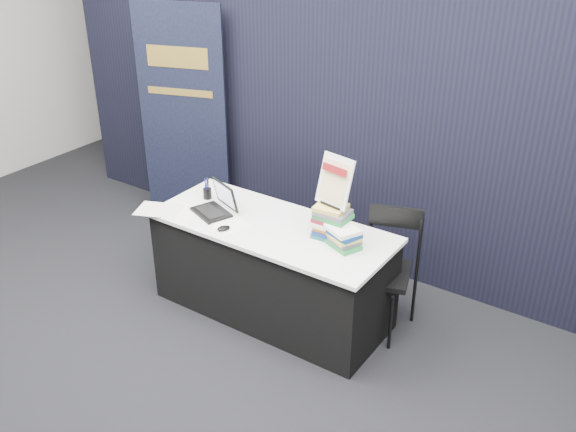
{
  "coord_description": "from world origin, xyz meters",
  "views": [
    {
      "loc": [
        2.39,
        -2.75,
        2.94
      ],
      "look_at": [
        0.14,
        0.55,
        0.86
      ],
      "focal_mm": 40.0,
      "sensor_mm": 36.0,
      "label": 1
    }
  ],
  "objects_px": {
    "book_stack_tall": "(331,222)",
    "stacking_chair": "(383,265)",
    "laptop": "(214,205)",
    "info_sign": "(335,182)",
    "display_table": "(272,269)",
    "book_stack_short": "(343,236)",
    "pullup_banner": "(184,132)"
  },
  "relations": [
    {
      "from": "display_table",
      "to": "book_stack_short",
      "type": "distance_m",
      "value": 0.73
    },
    {
      "from": "laptop",
      "to": "book_stack_tall",
      "type": "xyz_separation_m",
      "value": [
        0.92,
        0.15,
        0.07
      ]
    },
    {
      "from": "laptop",
      "to": "info_sign",
      "type": "relative_size",
      "value": 0.97
    },
    {
      "from": "book_stack_tall",
      "to": "stacking_chair",
      "type": "bearing_deg",
      "value": 38.74
    },
    {
      "from": "info_sign",
      "to": "stacking_chair",
      "type": "distance_m",
      "value": 0.76
    },
    {
      "from": "book_stack_tall",
      "to": "info_sign",
      "type": "distance_m",
      "value": 0.29
    },
    {
      "from": "laptop",
      "to": "info_sign",
      "type": "height_order",
      "value": "info_sign"
    },
    {
      "from": "display_table",
      "to": "book_stack_tall",
      "type": "xyz_separation_m",
      "value": [
        0.45,
        0.08,
        0.5
      ]
    },
    {
      "from": "laptop",
      "to": "book_stack_short",
      "type": "bearing_deg",
      "value": 26.0
    },
    {
      "from": "info_sign",
      "to": "stacking_chair",
      "type": "height_order",
      "value": "info_sign"
    },
    {
      "from": "info_sign",
      "to": "pullup_banner",
      "type": "relative_size",
      "value": 0.17
    },
    {
      "from": "display_table",
      "to": "pullup_banner",
      "type": "xyz_separation_m",
      "value": [
        -1.53,
        0.77,
        0.54
      ]
    },
    {
      "from": "laptop",
      "to": "stacking_chair",
      "type": "distance_m",
      "value": 1.32
    },
    {
      "from": "book_stack_short",
      "to": "stacking_chair",
      "type": "distance_m",
      "value": 0.47
    },
    {
      "from": "display_table",
      "to": "book_stack_tall",
      "type": "height_order",
      "value": "book_stack_tall"
    },
    {
      "from": "book_stack_short",
      "to": "pullup_banner",
      "type": "bearing_deg",
      "value": 160.59
    },
    {
      "from": "laptop",
      "to": "pullup_banner",
      "type": "distance_m",
      "value": 1.35
    },
    {
      "from": "laptop",
      "to": "info_sign",
      "type": "xyz_separation_m",
      "value": [
        0.92,
        0.18,
        0.36
      ]
    },
    {
      "from": "display_table",
      "to": "book_stack_tall",
      "type": "bearing_deg",
      "value": 10.35
    },
    {
      "from": "display_table",
      "to": "pullup_banner",
      "type": "bearing_deg",
      "value": 153.3
    },
    {
      "from": "display_table",
      "to": "book_stack_short",
      "type": "height_order",
      "value": "book_stack_short"
    },
    {
      "from": "laptop",
      "to": "book_stack_tall",
      "type": "distance_m",
      "value": 0.94
    },
    {
      "from": "display_table",
      "to": "book_stack_tall",
      "type": "relative_size",
      "value": 7.42
    },
    {
      "from": "pullup_banner",
      "to": "display_table",
      "type": "bearing_deg",
      "value": -45.11
    },
    {
      "from": "display_table",
      "to": "book_stack_tall",
      "type": "distance_m",
      "value": 0.67
    },
    {
      "from": "pullup_banner",
      "to": "info_sign",
      "type": "bearing_deg",
      "value": -36.78
    },
    {
      "from": "book_stack_tall",
      "to": "pullup_banner",
      "type": "bearing_deg",
      "value": 160.83
    },
    {
      "from": "pullup_banner",
      "to": "book_stack_short",
      "type": "bearing_deg",
      "value": -37.81
    },
    {
      "from": "laptop",
      "to": "book_stack_tall",
      "type": "bearing_deg",
      "value": 30.11
    },
    {
      "from": "stacking_chair",
      "to": "laptop",
      "type": "bearing_deg",
      "value": 179.94
    },
    {
      "from": "book_stack_tall",
      "to": "pullup_banner",
      "type": "relative_size",
      "value": 0.12
    },
    {
      "from": "pullup_banner",
      "to": "stacking_chair",
      "type": "bearing_deg",
      "value": -29.41
    }
  ]
}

